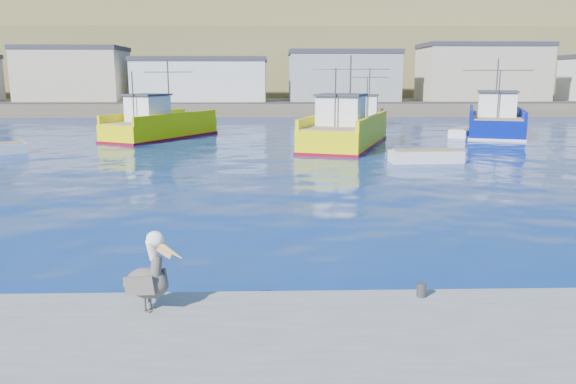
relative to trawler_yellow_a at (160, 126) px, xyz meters
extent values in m
plane|color=#081261|center=(9.48, -32.69, -1.03)|extent=(260.00, 260.00, 0.00)
cylinder|color=#4C4C4C|center=(12.48, -36.09, -0.38)|extent=(0.20, 0.20, 0.30)
cube|color=brown|center=(9.48, 39.31, -0.23)|extent=(160.00, 30.00, 1.60)
cube|color=brown|center=(9.48, 65.31, 4.97)|extent=(180.00, 40.00, 14.00)
cube|color=brown|center=(9.48, 85.31, 9.97)|extent=(200.00, 40.00, 24.00)
cube|color=#2D2D2D|center=(9.48, 28.31, 0.62)|extent=(150.00, 5.00, 0.10)
cube|color=tan|center=(-18.52, 34.31, 4.07)|extent=(14.00, 9.00, 7.00)
cube|color=#333338|center=(-18.52, 34.31, 7.87)|extent=(14.28, 9.18, 0.60)
cube|color=silver|center=(-0.52, 34.31, 3.32)|extent=(18.00, 11.00, 5.50)
cube|color=#333338|center=(-0.52, 34.31, 6.37)|extent=(18.36, 11.22, 0.60)
cube|color=gray|center=(19.48, 34.31, 3.82)|extent=(15.00, 10.00, 6.50)
cube|color=#333338|center=(19.48, 34.31, 7.37)|extent=(15.30, 10.20, 0.60)
cube|color=tan|center=(39.48, 34.31, 4.32)|extent=(17.00, 9.00, 7.50)
cube|color=#333338|center=(39.48, 34.31, 8.37)|extent=(17.34, 9.18, 0.60)
cube|color=#E9E400|center=(0.13, 0.25, -0.32)|extent=(8.40, 11.34, 1.42)
cube|color=#E9E400|center=(1.64, -0.57, 0.74)|extent=(5.29, 9.52, 0.70)
cube|color=#E9E400|center=(-1.37, 1.06, 0.74)|extent=(5.29, 9.52, 0.70)
cube|color=maroon|center=(0.13, 0.25, -0.98)|extent=(8.57, 11.57, 0.25)
cube|color=#8C7251|center=(0.13, 0.25, 0.44)|extent=(7.94, 10.82, 0.10)
cube|color=white|center=(-0.65, -1.20, 1.49)|extent=(3.54, 3.62, 2.00)
cube|color=#333338|center=(-0.65, -1.20, 2.59)|extent=(3.86, 3.99, 0.15)
cylinder|color=#4C4C4C|center=(0.65, 1.21, 2.89)|extent=(0.16, 0.16, 5.00)
cylinder|color=#4C4C4C|center=(-1.43, -2.64, 2.39)|extent=(0.14, 0.14, 4.00)
cylinder|color=#4C4C4C|center=(0.65, 1.21, 4.39)|extent=(4.52, 2.50, 0.08)
cube|color=#E9E400|center=(14.86, -5.58, -0.24)|extent=(8.06, 12.92, 1.59)
cube|color=#E9E400|center=(16.73, -6.25, 0.91)|extent=(4.24, 11.37, 0.70)
cube|color=#E9E400|center=(12.99, -4.92, 0.91)|extent=(4.24, 11.37, 0.70)
cube|color=maroon|center=(14.86, -5.58, -0.98)|extent=(8.22, 13.18, 0.25)
cube|color=#8C7251|center=(14.86, -5.58, 0.61)|extent=(7.58, 12.35, 0.10)
cube|color=white|center=(14.25, -7.31, 1.66)|extent=(3.80, 3.87, 2.00)
cube|color=#333338|center=(14.25, -7.31, 2.76)|extent=(4.13, 4.28, 0.15)
cylinder|color=#4C4C4C|center=(15.27, -4.43, 3.06)|extent=(0.15, 0.15, 5.00)
cylinder|color=#4C4C4C|center=(13.64, -9.04, 2.56)|extent=(0.13, 0.13, 4.00)
cylinder|color=#4C4C4C|center=(15.27, -4.43, 4.56)|extent=(5.59, 2.05, 0.08)
cube|color=#02107D|center=(29.31, 2.75, -0.23)|extent=(8.15, 13.07, 1.60)
cube|color=#02107D|center=(31.22, 2.08, 0.92)|extent=(4.24, 11.50, 0.70)
cube|color=#02107D|center=(27.39, 3.42, 0.92)|extent=(4.24, 11.50, 0.70)
cube|color=silver|center=(29.31, 2.75, -0.98)|extent=(8.31, 13.33, 0.25)
cube|color=#8C7251|center=(29.31, 2.75, 0.62)|extent=(7.66, 12.49, 0.10)
cube|color=white|center=(28.70, 1.00, 1.67)|extent=(3.87, 3.91, 2.00)
cube|color=#333338|center=(28.70, 1.00, 2.77)|extent=(4.20, 4.33, 0.15)
cylinder|color=#4C4C4C|center=(29.72, 3.91, 3.07)|extent=(0.15, 0.15, 5.00)
cylinder|color=#4C4C4C|center=(28.09, -0.75, 2.57)|extent=(0.13, 0.13, 4.00)
cylinder|color=#4C4C4C|center=(29.72, 3.91, 4.57)|extent=(5.73, 2.07, 0.08)
cube|color=#C05416|center=(19.57, 12.44, -0.54)|extent=(4.54, 7.99, 0.98)
cube|color=#C05416|center=(20.85, 12.12, 0.30)|extent=(1.93, 7.21, 0.70)
cube|color=#C05416|center=(18.28, 12.76, 0.30)|extent=(1.93, 7.21, 0.70)
cube|color=#8C7251|center=(19.57, 12.44, 0.00)|extent=(4.25, 7.64, 0.10)
cube|color=white|center=(19.30, 11.34, 1.05)|extent=(2.37, 2.30, 2.00)
cube|color=#333338|center=(19.30, 11.34, 2.15)|extent=(2.56, 2.55, 0.15)
cylinder|color=#4C4C4C|center=(19.75, 13.17, 2.45)|extent=(0.15, 0.15, 5.00)
cylinder|color=#4C4C4C|center=(19.03, 10.24, 1.95)|extent=(0.12, 0.12, 4.00)
cylinder|color=#4C4C4C|center=(19.75, 13.17, 3.95)|extent=(3.86, 1.02, 0.08)
cube|color=silver|center=(18.57, -14.06, -0.77)|extent=(4.34, 1.74, 0.85)
cube|color=#8C7251|center=(18.57, -14.06, -0.31)|extent=(3.90, 1.40, 0.09)
cube|color=silver|center=(25.87, 0.77, -0.77)|extent=(3.53, 4.27, 0.83)
cube|color=#8C7251|center=(25.87, 0.77, -0.32)|extent=(3.04, 3.75, 0.08)
cylinder|color=#595451|center=(6.84, -36.69, -0.38)|extent=(0.09, 0.09, 0.31)
cube|color=#595451|center=(6.89, -36.71, -0.52)|extent=(0.19, 0.17, 0.02)
cylinder|color=#595451|center=(6.90, -36.51, -0.38)|extent=(0.09, 0.09, 0.31)
cube|color=#595451|center=(6.95, -36.52, -0.52)|extent=(0.19, 0.17, 0.02)
ellipsoid|color=#38332D|center=(6.90, -36.61, 0.03)|extent=(1.02, 0.79, 0.61)
cube|color=#38332D|center=(6.79, -36.82, 0.05)|extent=(0.67, 0.28, 0.45)
cube|color=#38332D|center=(6.94, -36.37, 0.05)|extent=(0.67, 0.28, 0.45)
cube|color=#38332D|center=(6.52, -36.48, -0.04)|extent=(0.28, 0.23, 0.13)
cylinder|color=#38332D|center=(7.09, -36.67, 0.36)|extent=(0.30, 0.37, 0.49)
cylinder|color=white|center=(7.04, -36.66, 0.72)|extent=(0.29, 0.36, 0.46)
ellipsoid|color=white|center=(7.11, -36.68, 0.95)|extent=(0.43, 0.38, 0.31)
cone|color=gold|center=(7.37, -36.77, 0.75)|extent=(0.63, 0.34, 0.42)
cube|color=tan|center=(7.27, -36.73, 0.71)|extent=(0.37, 0.17, 0.27)
camera|label=1|loc=(9.36, -47.12, 4.00)|focal=35.00mm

